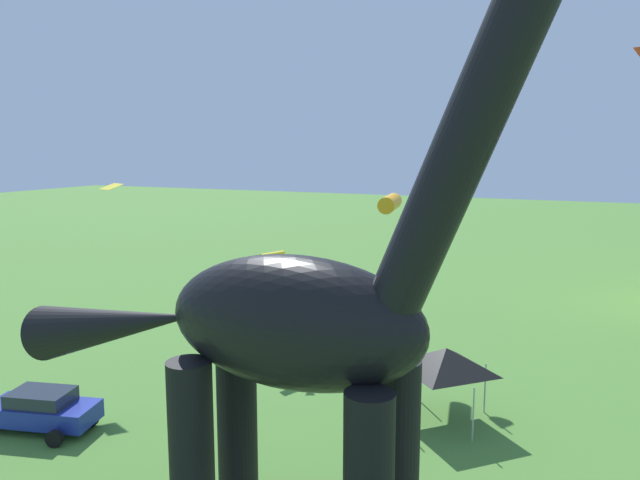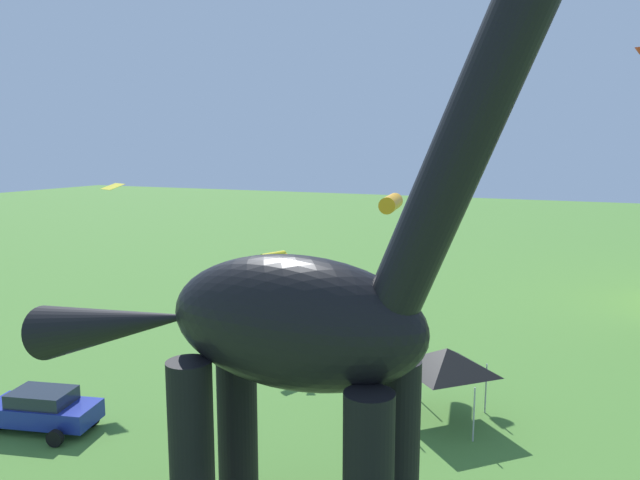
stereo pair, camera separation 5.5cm
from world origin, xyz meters
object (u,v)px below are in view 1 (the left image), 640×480
(dinosaur_sculpture, at_px, (291,322))
(kite_far_right, at_px, (274,257))
(parked_sedan_left, at_px, (42,409))
(person_vendor_side, at_px, (183,395))
(kite_apex, at_px, (111,187))
(kite_mid_right, at_px, (397,203))
(festival_canopy_tent, at_px, (446,359))
(kite_drifting, at_px, (263,349))

(dinosaur_sculpture, relative_size, kite_far_right, 11.20)
(parked_sedan_left, bearing_deg, dinosaur_sculpture, -24.47)
(parked_sedan_left, relative_size, person_vendor_side, 3.05)
(dinosaur_sculpture, bearing_deg, kite_apex, 177.07)
(kite_far_right, xyz_separation_m, kite_apex, (-7.17, -3.69, 3.64))
(person_vendor_side, distance_m, kite_apex, 11.67)
(person_vendor_side, bearing_deg, parked_sedan_left, 85.76)
(parked_sedan_left, height_order, kite_mid_right, kite_mid_right)
(person_vendor_side, bearing_deg, kite_far_right, -39.48)
(parked_sedan_left, bearing_deg, festival_canopy_tent, 12.89)
(dinosaur_sculpture, relative_size, kite_drifting, 25.51)
(kite_far_right, bearing_deg, kite_apex, -152.74)
(dinosaur_sculpture, bearing_deg, kite_mid_right, 127.20)
(parked_sedan_left, height_order, festival_canopy_tent, festival_canopy_tent)
(parked_sedan_left, height_order, kite_far_right, kite_far_right)
(person_vendor_side, height_order, kite_apex, kite_apex)
(person_vendor_side, relative_size, festival_canopy_tent, 0.47)
(kite_mid_right, bearing_deg, parked_sedan_left, -127.31)
(dinosaur_sculpture, relative_size, parked_sedan_left, 3.89)
(kite_mid_right, relative_size, kite_apex, 2.22)
(festival_canopy_tent, height_order, kite_drifting, kite_drifting)
(festival_canopy_tent, bearing_deg, kite_mid_right, 122.90)
(dinosaur_sculpture, xyz_separation_m, kite_mid_right, (-1.83, 15.50, 1.71))
(kite_drifting, distance_m, kite_apex, 15.40)
(kite_apex, bearing_deg, person_vendor_side, -31.28)
(kite_mid_right, bearing_deg, person_vendor_side, -119.73)
(person_vendor_side, bearing_deg, kite_mid_right, -69.99)
(kite_far_right, bearing_deg, parked_sedan_left, -110.54)
(dinosaur_sculpture, height_order, festival_canopy_tent, dinosaur_sculpture)
(kite_mid_right, distance_m, kite_apex, 14.26)
(parked_sedan_left, bearing_deg, kite_mid_right, 38.85)
(parked_sedan_left, distance_m, kite_far_right, 12.82)
(kite_mid_right, bearing_deg, kite_apex, -156.45)
(dinosaur_sculpture, xyz_separation_m, kite_apex, (-14.88, 9.81, 2.54))
(kite_apex, bearing_deg, parked_sedan_left, -68.73)
(person_vendor_side, bearing_deg, kite_drifting, -159.65)
(kite_drifting, bearing_deg, kite_mid_right, 88.65)
(parked_sedan_left, height_order, person_vendor_side, parked_sedan_left)
(kite_apex, bearing_deg, dinosaur_sculpture, -33.39)
(parked_sedan_left, bearing_deg, kite_drifting, -13.42)
(person_vendor_side, height_order, kite_drifting, kite_drifting)
(parked_sedan_left, xyz_separation_m, festival_canopy_tent, (14.09, 7.10, 1.74))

